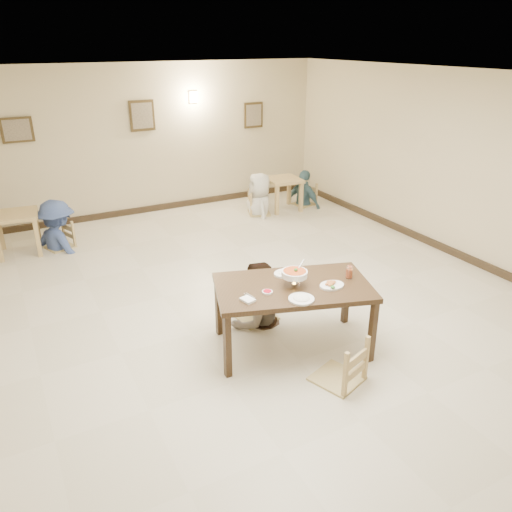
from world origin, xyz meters
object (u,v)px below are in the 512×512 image
main_diner (257,264)px  chair_near (340,340)px  main_table (293,292)px  bg_diner_b (52,200)px  chair_far (255,283)px  bg_diner_d (305,170)px  bg_chair_rl (259,192)px  bg_diner_c (259,173)px  curry_warmer (295,274)px  drink_glass (349,273)px  bg_chair_rr (305,185)px  bg_table_right (283,185)px  bg_table_left (16,221)px  bg_chair_lr (56,224)px

main_diner → chair_near: bearing=89.3°
main_table → bg_diner_b: bg_diner_b is taller
chair_far → bg_diner_d: bg_diner_d is taller
bg_chair_rl → bg_diner_c: 0.41m
curry_warmer → drink_glass: size_ratio=2.21×
bg_chair_rr → bg_diner_b: bearing=-98.8°
main_table → bg_chair_rr: 5.64m
bg_diner_c → main_diner: bearing=-15.1°
chair_far → bg_diner_b: bg_diner_b is taller
drink_glass → bg_table_right: (1.93, 4.71, -0.34)m
bg_chair_rl → bg_diner_b: 4.03m
bg_table_right → bg_chair_rl: bg_chair_rl is taller
main_table → curry_warmer: (-0.00, -0.03, 0.24)m
curry_warmer → bg_table_right: 5.30m
drink_glass → bg_diner_c: size_ratio=0.09×
chair_near → bg_diner_c: (1.92, 5.32, 0.37)m
bg_diner_d → bg_diner_b: bearing=75.5°
bg_table_left → bg_chair_rl: size_ratio=0.83×
bg_chair_lr → bg_diner_b: (0.00, 0.00, 0.42)m
bg_table_left → bg_diner_b: (0.62, -0.07, 0.29)m
bg_diner_c → chair_far: bearing=-15.3°
main_table → chair_near: chair_near is taller
main_table → bg_chair_rl: bg_chair_rl is taller
bg_diner_b → bg_diner_c: 4.01m
bg_chair_rr → bg_diner_c: 1.25m
bg_diner_d → chair_far: bearing=124.3°
bg_chair_lr → bg_diner_c: bearing=69.3°
drink_glass → bg_chair_lr: bearing=119.5°
bg_chair_rr → bg_diner_c: size_ratio=0.53×
chair_far → curry_warmer: 0.96m
curry_warmer → drink_glass: curry_warmer is taller
curry_warmer → bg_table_left: bearing=119.2°
bg_table_right → bg_diner_c: (-0.59, -0.02, 0.32)m
bg_chair_lr → main_diner: bearing=5.9°
main_table → main_diner: 0.74m
main_table → bg_chair_rl: (2.02, 4.55, -0.28)m
bg_chair_rr → bg_diner_d: bearing=170.4°
bg_chair_rr → chair_far: bearing=-50.0°
curry_warmer → bg_table_left: 5.35m
bg_chair_rl → bg_diner_c: bg_diner_c is taller
bg_table_left → main_diner: bearing=-57.2°
chair_far → drink_glass: size_ratio=6.83×
chair_near → main_diner: main_diner is taller
chair_near → bg_table_left: size_ratio=1.30×
bg_chair_rl → bg_chair_lr: bearing=109.6°
main_table → bg_diner_c: (2.02, 4.55, 0.13)m
curry_warmer → bg_diner_d: bearing=55.5°
main_table → chair_far: 0.85m
bg_diner_c → curry_warmer: bearing=-10.1°
bg_chair_rr → bg_diner_c: bg_diner_c is taller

